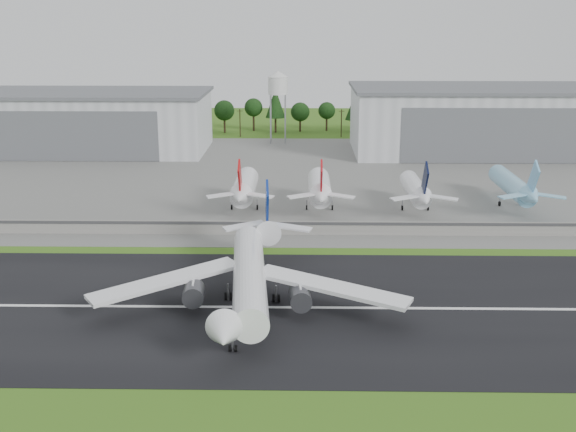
{
  "coord_description": "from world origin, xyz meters",
  "views": [
    {
      "loc": [
        4.41,
        -111.97,
        51.65
      ],
      "look_at": [
        1.71,
        40.0,
        9.0
      ],
      "focal_mm": 45.0,
      "sensor_mm": 36.0,
      "label": 1
    }
  ],
  "objects_px": {
    "parked_jet_red_a": "(244,189)",
    "parked_jet_navy": "(417,191)",
    "main_airliner": "(249,283)",
    "parked_jet_red_b": "(320,189)",
    "parked_jet_skyblue": "(515,187)"
  },
  "relations": [
    {
      "from": "parked_jet_skyblue",
      "to": "parked_jet_navy",
      "type": "bearing_deg",
      "value": -169.74
    },
    {
      "from": "parked_jet_red_b",
      "to": "parked_jet_navy",
      "type": "relative_size",
      "value": 1.0
    },
    {
      "from": "parked_jet_red_b",
      "to": "parked_jet_skyblue",
      "type": "height_order",
      "value": "parked_jet_red_b"
    },
    {
      "from": "parked_jet_red_a",
      "to": "parked_jet_skyblue",
      "type": "xyz_separation_m",
      "value": [
        74.19,
        4.95,
        -0.38
      ]
    },
    {
      "from": "parked_jet_red_a",
      "to": "parked_jet_navy",
      "type": "relative_size",
      "value": 1.0
    },
    {
      "from": "parked_jet_red_a",
      "to": "parked_jet_red_b",
      "type": "relative_size",
      "value": 1.0
    },
    {
      "from": "main_airliner",
      "to": "parked_jet_red_b",
      "type": "distance_m",
      "value": 68.56
    },
    {
      "from": "main_airliner",
      "to": "parked_jet_navy",
      "type": "xyz_separation_m",
      "value": [
        40.43,
        66.96,
        1.06
      ]
    },
    {
      "from": "parked_jet_skyblue",
      "to": "parked_jet_red_b",
      "type": "bearing_deg",
      "value": -174.73
    },
    {
      "from": "parked_jet_red_b",
      "to": "parked_jet_navy",
      "type": "height_order",
      "value": "parked_jet_red_b"
    },
    {
      "from": "main_airliner",
      "to": "parked_jet_navy",
      "type": "distance_m",
      "value": 78.22
    },
    {
      "from": "parked_jet_red_a",
      "to": "parked_jet_red_b",
      "type": "bearing_deg",
      "value": -0.01
    },
    {
      "from": "parked_jet_navy",
      "to": "parked_jet_skyblue",
      "type": "distance_m",
      "value": 28.13
    },
    {
      "from": "parked_jet_navy",
      "to": "parked_jet_skyblue",
      "type": "relative_size",
      "value": 0.84
    },
    {
      "from": "main_airliner",
      "to": "parked_jet_red_b",
      "type": "xyz_separation_m",
      "value": [
        14.4,
        67.02,
        1.43
      ]
    }
  ]
}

